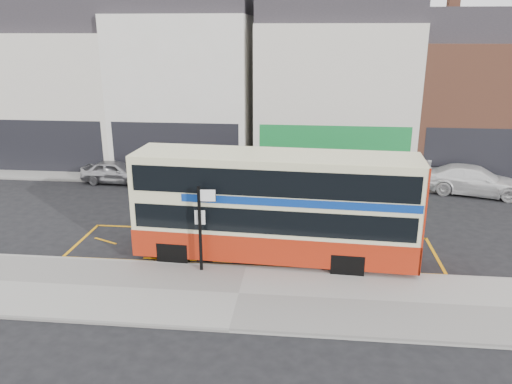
# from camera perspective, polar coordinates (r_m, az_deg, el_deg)

# --- Properties ---
(ground) EXTENTS (120.00, 120.00, 0.00)m
(ground) POSITION_cam_1_polar(r_m,az_deg,el_deg) (18.30, -0.98, -8.37)
(ground) COLOR black
(ground) RESTS_ON ground
(pavement) EXTENTS (40.00, 4.00, 0.15)m
(pavement) POSITION_cam_1_polar(r_m,az_deg,el_deg) (16.25, -1.98, -11.70)
(pavement) COLOR gray
(pavement) RESTS_ON ground
(kerb) EXTENTS (40.00, 0.15, 0.15)m
(kerb) POSITION_cam_1_polar(r_m,az_deg,el_deg) (17.94, -1.13, -8.68)
(kerb) COLOR gray
(kerb) RESTS_ON ground
(far_pavement) EXTENTS (50.00, 3.00, 0.15)m
(far_pavement) POSITION_cam_1_polar(r_m,az_deg,el_deg) (28.52, 1.67, 1.52)
(far_pavement) COLOR gray
(far_pavement) RESTS_ON ground
(road_markings) EXTENTS (14.00, 3.40, 0.01)m
(road_markings) POSITION_cam_1_polar(r_m,az_deg,el_deg) (19.74, -0.42, -6.32)
(road_markings) COLOR orange
(road_markings) RESTS_ON ground
(terrace_far_left) EXTENTS (8.00, 8.01, 10.80)m
(terrace_far_left) POSITION_cam_1_polar(r_m,az_deg,el_deg) (35.07, -20.75, 11.38)
(terrace_far_left) COLOR beige
(terrace_far_left) RESTS_ON ground
(terrace_left) EXTENTS (8.00, 8.01, 11.80)m
(terrace_left) POSITION_cam_1_polar(r_m,az_deg,el_deg) (32.29, -7.71, 12.78)
(terrace_left) COLOR silver
(terrace_left) RESTS_ON ground
(terrace_green_shop) EXTENTS (9.00, 8.01, 11.30)m
(terrace_green_shop) POSITION_cam_1_polar(r_m,az_deg,el_deg) (31.46, 8.84, 12.14)
(terrace_green_shop) COLOR beige
(terrace_green_shop) RESTS_ON ground
(terrace_right) EXTENTS (9.00, 8.01, 10.30)m
(terrace_right) POSITION_cam_1_polar(r_m,az_deg,el_deg) (33.18, 24.76, 10.17)
(terrace_right) COLOR brown
(terrace_right) RESTS_ON ground
(double_decker_bus) EXTENTS (10.20, 2.86, 4.03)m
(double_decker_bus) POSITION_cam_1_polar(r_m,az_deg,el_deg) (17.95, 2.28, -1.59)
(double_decker_bus) COLOR beige
(double_decker_bus) RESTS_ON ground
(bus_stop_post) EXTENTS (0.76, 0.14, 3.04)m
(bus_stop_post) POSITION_cam_1_polar(r_m,az_deg,el_deg) (17.03, -6.23, -3.29)
(bus_stop_post) COLOR black
(bus_stop_post) RESTS_ON pavement
(car_silver) EXTENTS (3.84, 1.75, 1.28)m
(car_silver) POSITION_cam_1_polar(r_m,az_deg,el_deg) (28.91, -15.77, 2.24)
(car_silver) COLOR #9E9DA1
(car_silver) RESTS_ON ground
(car_grey) EXTENTS (4.25, 1.80, 1.36)m
(car_grey) POSITION_cam_1_polar(r_m,az_deg,el_deg) (26.29, 0.69, 1.49)
(car_grey) COLOR #484D51
(car_grey) RESTS_ON ground
(car_white) EXTENTS (5.44, 3.29, 1.48)m
(car_white) POSITION_cam_1_polar(r_m,az_deg,el_deg) (28.24, 23.68, 1.23)
(car_white) COLOR white
(car_white) RESTS_ON ground
(street_tree_right) EXTENTS (2.29, 2.29, 4.95)m
(street_tree_right) POSITION_cam_1_polar(r_m,az_deg,el_deg) (29.31, 16.43, 7.87)
(street_tree_right) COLOR #2F1F15
(street_tree_right) RESTS_ON ground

